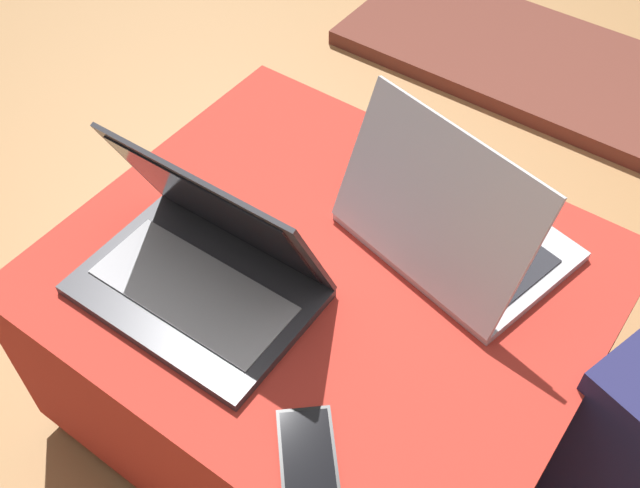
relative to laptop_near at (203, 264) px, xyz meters
name	(u,v)px	position (x,y,z in m)	size (l,w,h in m)	color
ground_plane	(326,403)	(0.13, 0.13, -0.47)	(14.00, 14.00, 0.00)	#9E7042
ottoman	(326,344)	(0.13, 0.13, -0.26)	(0.82, 0.70, 0.42)	maroon
laptop_near	(203,264)	(0.00, 0.00, 0.00)	(0.35, 0.24, 0.23)	#333338
laptop_far	(451,226)	(0.26, 0.28, 0.00)	(0.38, 0.31, 0.24)	#B7B7BC
cell_phone	(308,456)	(0.29, -0.14, -0.04)	(0.14, 0.15, 0.01)	black
fireplace_hearth	(581,79)	(0.13, 1.38, -0.45)	(1.40, 0.50, 0.04)	brown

